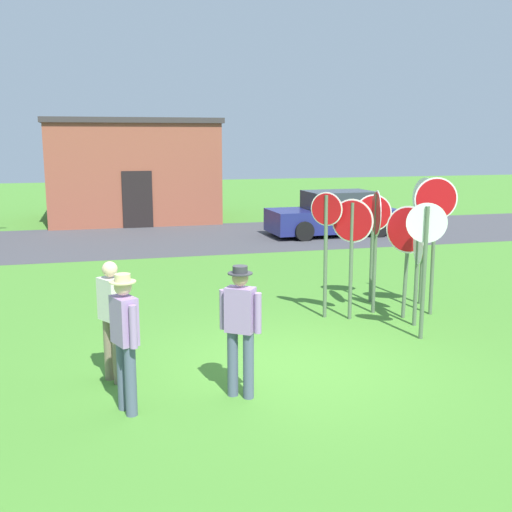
% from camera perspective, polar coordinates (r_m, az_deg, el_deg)
% --- Properties ---
extents(ground_plane, '(80.00, 80.00, 0.00)m').
position_cam_1_polar(ground_plane, '(9.27, 3.17, -10.05)').
color(ground_plane, '#47842D').
extents(street_asphalt, '(60.00, 6.40, 0.01)m').
position_cam_1_polar(street_asphalt, '(20.65, -6.94, 1.63)').
color(street_asphalt, '#424247').
rests_on(street_asphalt, ground).
extents(building_background, '(6.61, 5.50, 4.03)m').
position_cam_1_polar(building_background, '(25.83, -11.38, 7.85)').
color(building_background, brown).
rests_on(building_background, ground).
extents(parked_car_on_street, '(4.36, 2.14, 1.51)m').
position_cam_1_polar(parked_car_on_street, '(21.33, 7.13, 3.78)').
color(parked_car_on_street, navy).
rests_on(parked_car_on_street, ground).
extents(stop_sign_nearest, '(0.23, 0.83, 2.35)m').
position_cam_1_polar(stop_sign_nearest, '(11.77, 11.01, 2.47)').
color(stop_sign_nearest, '#51664C').
rests_on(stop_sign_nearest, ground).
extents(stop_sign_center_cluster, '(0.56, 0.73, 2.09)m').
position_cam_1_polar(stop_sign_center_cluster, '(11.62, 13.83, 1.29)').
color(stop_sign_center_cluster, '#51664C').
rests_on(stop_sign_center_cluster, ground).
extents(stop_sign_leaning_right, '(0.12, 0.82, 2.54)m').
position_cam_1_polar(stop_sign_leaning_right, '(12.62, 15.31, 3.45)').
color(stop_sign_leaning_right, '#51664C').
rests_on(stop_sign_leaning_right, ground).
extents(stop_sign_rear_right, '(0.46, 0.44, 2.35)m').
position_cam_1_polar(stop_sign_rear_right, '(11.32, 6.49, 1.90)').
color(stop_sign_rear_right, '#51664C').
rests_on(stop_sign_rear_right, ground).
extents(stop_sign_far_back, '(0.24, 0.76, 1.90)m').
position_cam_1_polar(stop_sign_far_back, '(11.17, 14.73, 0.13)').
color(stop_sign_far_back, '#51664C').
rests_on(stop_sign_far_back, ground).
extents(stop_sign_leaning_left, '(0.73, 0.18, 2.20)m').
position_cam_1_polar(stop_sign_leaning_left, '(12.59, 10.74, 2.45)').
color(stop_sign_leaning_left, '#51664C').
rests_on(stop_sign_leaning_left, ground).
extents(stop_sign_tallest, '(0.77, 0.26, 2.60)m').
position_cam_1_polar(stop_sign_tallest, '(11.92, 16.21, 3.13)').
color(stop_sign_tallest, '#51664C').
rests_on(stop_sign_tallest, ground).
extents(stop_sign_rear_left, '(0.59, 0.55, 2.23)m').
position_cam_1_polar(stop_sign_rear_left, '(11.28, 8.85, 1.70)').
color(stop_sign_rear_left, '#51664C').
rests_on(stop_sign_rear_left, ground).
extents(stop_sign_low_front, '(0.61, 0.30, 2.29)m').
position_cam_1_polar(stop_sign_low_front, '(10.37, 15.39, 0.63)').
color(stop_sign_low_front, '#51664C').
rests_on(stop_sign_low_front, ground).
extents(person_in_blue, '(0.38, 0.50, 1.69)m').
position_cam_1_polar(person_in_blue, '(8.61, -13.19, -5.32)').
color(person_in_blue, '#7A6B56').
rests_on(person_in_blue, ground).
extents(person_with_sunhat, '(0.34, 0.53, 1.74)m').
position_cam_1_polar(person_with_sunhat, '(7.61, -12.03, -7.19)').
color(person_with_sunhat, '#4C5670').
rests_on(person_with_sunhat, ground).
extents(person_in_dark_shirt, '(0.48, 0.39, 1.74)m').
position_cam_1_polar(person_in_dark_shirt, '(7.88, -1.46, -6.29)').
color(person_in_dark_shirt, '#4C5670').
rests_on(person_in_dark_shirt, ground).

